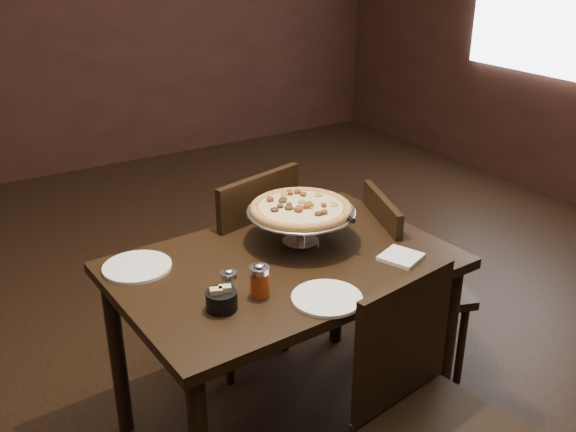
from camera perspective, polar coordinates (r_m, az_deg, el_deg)
room at (r=2.31m, az=1.38°, el=12.15°), size 6.04×7.04×2.84m
dining_table at (r=2.42m, az=-0.38°, el=-6.10°), size 1.26×0.87×0.76m
pizza_stand at (r=2.45m, az=1.15°, el=0.64°), size 0.42×0.42×0.17m
parmesan_shaker at (r=2.14m, az=-5.25°, el=-5.95°), size 0.06×0.06×0.10m
pepper_flake_shaker at (r=2.13m, az=-2.54°, el=-5.72°), size 0.07×0.07×0.12m
packet_caddy at (r=2.08m, az=-5.94°, el=-7.40°), size 0.10×0.10×0.08m
napkin_stack at (r=2.41m, az=10.01°, el=-3.61°), size 0.18×0.18×0.01m
plate_left at (r=2.38m, az=-13.26°, el=-4.42°), size 0.25×0.25×0.01m
plate_near at (r=2.13m, az=3.47°, el=-7.30°), size 0.24×0.24×0.01m
serving_spatula at (r=2.40m, az=5.16°, el=0.00°), size 0.13×0.13×0.02m
chair_far at (r=2.90m, az=-4.19°, el=-3.89°), size 0.54×0.54×0.96m
chair_near at (r=2.16m, az=12.33°, el=-16.29°), size 0.48×0.48×0.91m
chair_side at (r=2.89m, az=10.11°, el=-5.42°), size 0.52×0.52×0.87m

